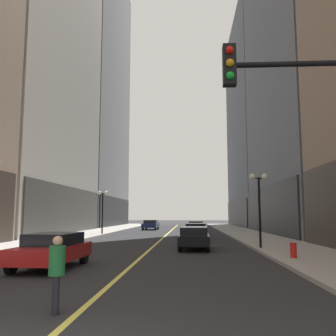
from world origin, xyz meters
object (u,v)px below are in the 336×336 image
at_px(street_lamp_right_mid, 259,194).
at_px(fire_hydrant_right, 293,252).
at_px(car_white, 195,227).
at_px(traffic_light_near_right, 336,131).
at_px(pedestrian_in_green_parka, 57,268).
at_px(car_red, 52,249).
at_px(car_blue, 196,231).
at_px(car_navy, 151,224).
at_px(street_lamp_left_far, 103,202).
at_px(car_black, 194,237).

relative_size(street_lamp_right_mid, fire_hydrant_right, 5.54).
height_order(car_white, traffic_light_near_right, traffic_light_near_right).
xyz_separation_m(car_white, pedestrian_in_green_parka, (-3.43, -33.73, 0.20)).
bearing_deg(street_lamp_right_mid, car_red, -140.69).
bearing_deg(car_blue, car_navy, 106.49).
distance_m(traffic_light_near_right, street_lamp_left_far, 31.66).
xyz_separation_m(street_lamp_right_mid, fire_hydrant_right, (0.50, -4.93, -2.86)).
relative_size(pedestrian_in_green_parka, street_lamp_left_far, 0.36).
xyz_separation_m(car_white, car_navy, (-5.91, 9.34, 0.00)).
bearing_deg(street_lamp_left_far, fire_hydrant_right, -56.54).
bearing_deg(car_red, car_navy, 89.99).
height_order(car_red, car_black, same).
bearing_deg(car_blue, fire_hydrant_right, -74.30).
height_order(car_white, street_lamp_right_mid, street_lamp_right_mid).
distance_m(pedestrian_in_green_parka, traffic_light_near_right, 6.46).
height_order(car_blue, street_lamp_left_far, street_lamp_left_far).
bearing_deg(pedestrian_in_green_parka, traffic_light_near_right, -1.50).
bearing_deg(street_lamp_left_far, car_white, 25.52).
relative_size(traffic_light_near_right, street_lamp_right_mid, 1.28).
bearing_deg(car_navy, car_red, -90.01).
height_order(car_navy, traffic_light_near_right, traffic_light_near_right).
height_order(street_lamp_left_far, fire_hydrant_right, street_lamp_left_far).
height_order(car_red, traffic_light_near_right, traffic_light_near_right).
distance_m(car_red, pedestrian_in_green_parka, 6.87).
distance_m(car_blue, car_navy, 20.38).
xyz_separation_m(car_blue, street_lamp_left_far, (-9.25, 5.73, 2.54)).
bearing_deg(street_lamp_left_far, street_lamp_right_mid, -49.89).
distance_m(car_white, pedestrian_in_green_parka, 33.90).
bearing_deg(traffic_light_near_right, pedestrian_in_green_parka, 178.50).
bearing_deg(car_blue, car_white, 89.28).
xyz_separation_m(car_black, car_navy, (-5.53, 28.74, 0.00)).
height_order(car_navy, street_lamp_right_mid, street_lamp_right_mid).
xyz_separation_m(car_red, traffic_light_near_right, (8.29, -6.56, 3.02)).
distance_m(car_black, street_lamp_left_far, 17.61).
xyz_separation_m(car_red, car_black, (5.54, 7.92, -0.00)).
bearing_deg(car_navy, traffic_light_near_right, -79.15).
relative_size(car_blue, car_white, 1.05).
xyz_separation_m(car_red, car_white, (5.92, 27.32, -0.00)).
bearing_deg(pedestrian_in_green_parka, fire_hydrant_right, 51.13).
bearing_deg(car_white, traffic_light_near_right, -86.00).
relative_size(car_white, pedestrian_in_green_parka, 2.83).
xyz_separation_m(car_red, fire_hydrant_right, (9.84, 2.72, -0.32)).
bearing_deg(car_black, street_lamp_right_mid, -4.09).
bearing_deg(pedestrian_in_green_parka, street_lamp_left_far, 101.49).
xyz_separation_m(car_blue, pedestrian_in_green_parka, (-3.31, -23.52, 0.20)).
bearing_deg(fire_hydrant_right, car_navy, 106.16).
distance_m(car_white, car_navy, 11.05).
bearing_deg(car_navy, street_lamp_left_far, -104.09).
bearing_deg(car_red, street_lamp_right_mid, 39.31).
relative_size(car_red, fire_hydrant_right, 5.45).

